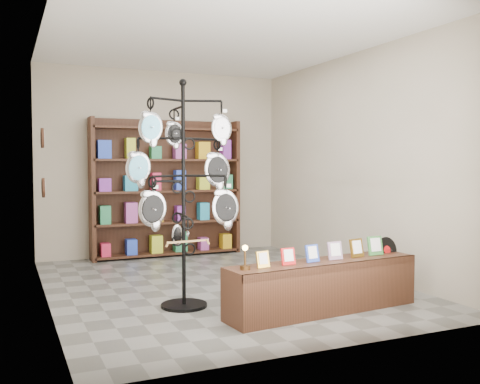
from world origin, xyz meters
The scene contains 6 objects.
ground centered at (0.00, 0.00, 0.00)m, with size 5.00×5.00×0.00m, color slate.
room_envelope centered at (0.00, 0.00, 1.85)m, with size 5.00×5.00×5.00m.
display_tree centered at (-0.71, -0.80, 1.36)m, with size 1.21×1.00×2.36m.
front_shelf centered at (0.51, -1.54, 0.26)m, with size 2.14×0.63×0.75m.
back_shelving centered at (0.00, 2.30, 1.03)m, with size 2.42×0.36×2.20m.
wall_clocks centered at (-1.97, 0.80, 1.50)m, with size 0.03×0.24×0.84m.
Camera 1 is at (-2.40, -6.06, 1.49)m, focal length 40.00 mm.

